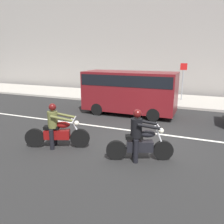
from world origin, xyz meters
TOP-DOWN VIEW (x-y plane):
  - ground_plane at (0.00, 0.00)m, footprint 80.00×80.00m
  - sidewalk_slab at (0.00, 8.00)m, footprint 40.00×4.40m
  - building_facade at (0.00, 11.40)m, footprint 40.00×1.40m
  - lane_marking_stripe at (0.02, 0.90)m, footprint 18.00×0.14m
  - motorcycle_with_rider_black_leather at (0.36, -1.61)m, footprint 1.96×0.97m
  - motorcycle_with_rider_olive at (-2.55, -1.75)m, footprint 2.14×1.02m
  - parked_van_maroon at (-1.62, 3.52)m, footprint 4.88×1.96m
  - street_sign_post at (0.70, 8.02)m, footprint 0.44×0.08m

SIDE VIEW (x-z plane):
  - ground_plane at x=0.00m, z-range 0.00..0.00m
  - lane_marking_stripe at x=0.02m, z-range 0.00..0.01m
  - sidewalk_slab at x=0.00m, z-range 0.00..0.14m
  - motorcycle_with_rider_olive at x=-2.55m, z-range -0.14..1.43m
  - motorcycle_with_rider_black_leather at x=0.36m, z-range -0.14..1.45m
  - parked_van_maroon at x=-1.62m, z-range 0.19..2.48m
  - street_sign_post at x=0.70m, z-range 0.41..2.90m
  - building_facade at x=0.00m, z-range 0.00..12.39m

